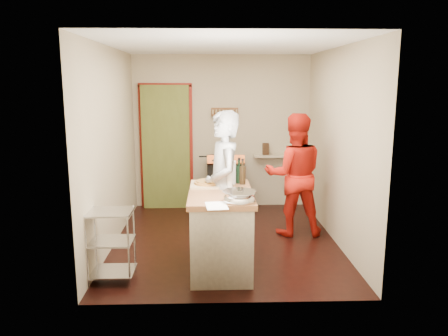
{
  "coord_description": "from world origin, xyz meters",
  "views": [
    {
      "loc": [
        -0.2,
        -5.72,
        2.14
      ],
      "look_at": [
        -0.02,
        0.0,
        1.02
      ],
      "focal_mm": 35.0,
      "sensor_mm": 36.0,
      "label": 1
    }
  ],
  "objects_px": {
    "island": "(221,228)",
    "person_stripe": "(223,188)",
    "wire_shelving": "(111,242)",
    "person_red": "(294,175)",
    "stove": "(225,185)"
  },
  "relations": [
    {
      "from": "stove",
      "to": "person_stripe",
      "type": "height_order",
      "value": "person_stripe"
    },
    {
      "from": "stove",
      "to": "wire_shelving",
      "type": "xyz_separation_m",
      "value": [
        -1.33,
        -2.62,
        -0.01
      ]
    },
    {
      "from": "wire_shelving",
      "to": "island",
      "type": "distance_m",
      "value": 1.24
    },
    {
      "from": "person_red",
      "to": "person_stripe",
      "type": "bearing_deg",
      "value": 43.43
    },
    {
      "from": "wire_shelving",
      "to": "person_red",
      "type": "height_order",
      "value": "person_red"
    },
    {
      "from": "island",
      "to": "person_stripe",
      "type": "relative_size",
      "value": 0.75
    },
    {
      "from": "island",
      "to": "wire_shelving",
      "type": "bearing_deg",
      "value": -166.0
    },
    {
      "from": "stove",
      "to": "person_red",
      "type": "xyz_separation_m",
      "value": [
        0.93,
        -1.18,
        0.41
      ]
    },
    {
      "from": "stove",
      "to": "person_red",
      "type": "bearing_deg",
      "value": -51.55
    },
    {
      "from": "person_red",
      "to": "island",
      "type": "bearing_deg",
      "value": 48.73
    },
    {
      "from": "person_stripe",
      "to": "stove",
      "type": "bearing_deg",
      "value": 165.78
    },
    {
      "from": "island",
      "to": "stove",
      "type": "bearing_deg",
      "value": 86.86
    },
    {
      "from": "person_red",
      "to": "stove",
      "type": "bearing_deg",
      "value": -50.11
    },
    {
      "from": "island",
      "to": "person_red",
      "type": "relative_size",
      "value": 0.79
    },
    {
      "from": "island",
      "to": "person_stripe",
      "type": "bearing_deg",
      "value": 82.23
    }
  ]
}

